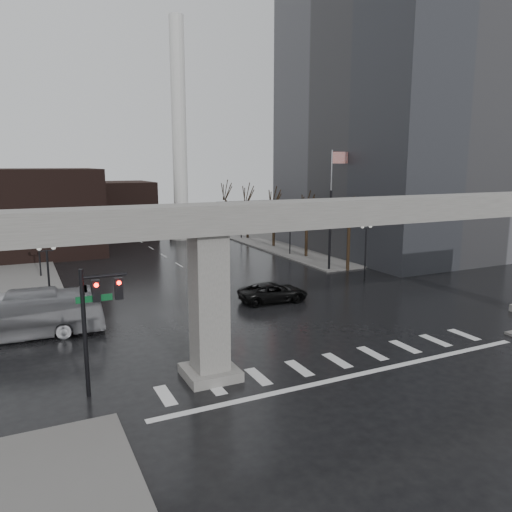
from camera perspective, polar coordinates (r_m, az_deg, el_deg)
name	(u,v)px	position (r m, az deg, el deg)	size (l,w,h in m)	color
ground	(327,354)	(28.92, 8.10, -11.06)	(160.00, 160.00, 0.00)	black
sidewalk_ne	(338,238)	(72.09, 9.39, 1.99)	(28.00, 36.00, 0.15)	#625F5D
elevated_guideway	(349,232)	(27.90, 10.62, 2.71)	(48.00, 2.60, 8.70)	gray
office_tower	(406,75)	(65.57, 16.81, 19.23)	(22.00, 26.00, 42.00)	#5A595E
building_far_left	(27,212)	(64.49, -24.71, 4.59)	(16.00, 14.00, 10.00)	black
building_far_mid	(116,210)	(75.68, -15.71, 5.13)	(10.00, 10.00, 8.00)	black
smokestack	(179,143)	(71.50, -8.74, 12.61)	(3.60, 3.60, 30.00)	white
signal_mast_arm	(297,214)	(47.86, 4.72, 4.78)	(12.12, 0.43, 8.00)	black
signal_left_pole	(96,310)	(23.83, -17.81, -5.87)	(2.30, 0.30, 6.00)	black
flagpole_assembly	(333,193)	(53.80, 8.84, 7.14)	(2.06, 0.12, 12.00)	silver
lamp_right_0	(366,242)	(46.75, 12.44, 1.52)	(1.22, 0.32, 5.11)	black
lamp_right_1	(290,226)	(58.28, 3.92, 3.48)	(1.22, 0.32, 5.11)	black
lamp_right_2	(241,215)	(70.70, -1.71, 4.74)	(1.22, 0.32, 5.11)	black
lamp_left_0	(48,269)	(36.96, -22.68, -1.40)	(1.22, 0.32, 5.11)	black
lamp_left_1	(38,241)	(50.76, -23.62, 1.58)	(1.22, 0.32, 5.11)	black
lamp_left_2	(33,225)	(64.65, -24.17, 3.28)	(1.22, 0.32, 5.11)	black
tree_right_0	(349,243)	(50.63, 10.53, 1.48)	(1.09, 1.58, 7.50)	black
tree_right_1	(307,232)	(57.19, 5.80, 2.69)	(1.09, 1.61, 7.67)	black
tree_right_2	(274,224)	(64.07, 2.06, 3.63)	(1.10, 1.63, 7.85)	black
tree_right_3	(248,218)	(71.19, -0.96, 4.38)	(1.11, 1.66, 8.02)	black
tree_right_4	(226,213)	(78.48, -3.42, 4.98)	(1.12, 1.69, 8.19)	black
pickup_truck	(273,292)	(38.81, 2.00, -4.16)	(2.50, 5.42, 1.51)	black
city_bus	(14,316)	(33.90, -25.89, -6.19)	(2.45, 10.45, 2.91)	#A7A7AB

